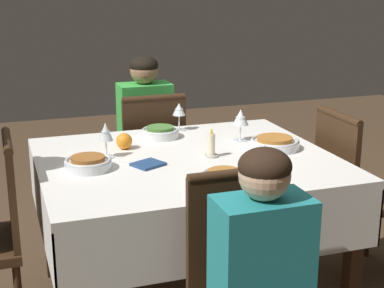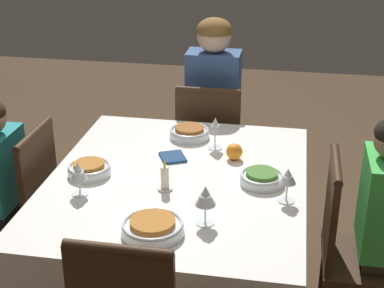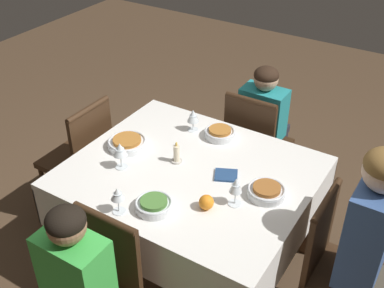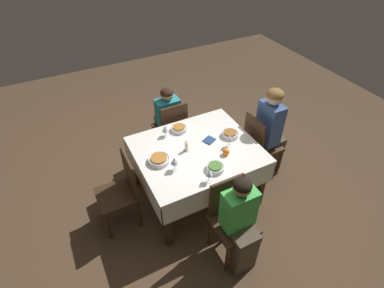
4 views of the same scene
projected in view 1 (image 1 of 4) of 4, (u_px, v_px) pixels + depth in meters
dining_table at (186, 176)px, 2.64m from camera, size 1.29×1.10×0.72m
chair_north at (150, 159)px, 3.38m from camera, size 0.39×0.39×0.88m
chair_east at (353, 188)px, 2.92m from camera, size 0.39×0.39×0.88m
person_child_green at (143, 136)px, 3.50m from camera, size 0.30×0.33×1.07m
bowl_west at (88, 163)px, 2.45m from camera, size 0.20×0.20×0.06m
wine_glass_west at (106, 133)px, 2.58m from camera, size 0.07×0.07×0.16m
bowl_south at (225, 178)px, 2.27m from camera, size 0.19×0.19×0.06m
wine_glass_south at (264, 155)px, 2.32m from camera, size 0.07×0.07×0.14m
bowl_north at (160, 132)px, 2.93m from camera, size 0.19×0.19×0.06m
wine_glass_north at (179, 111)px, 3.04m from camera, size 0.07×0.07×0.15m
bowl_east at (275, 143)px, 2.74m from camera, size 0.23×0.23×0.06m
wine_glass_east at (241, 118)px, 2.85m from camera, size 0.08×0.08×0.16m
candle_centerpiece at (211, 147)px, 2.61m from camera, size 0.06×0.06×0.13m
orange_fruit at (124, 141)px, 2.73m from camera, size 0.08×0.08×0.08m
napkin_red_folded at (148, 164)px, 2.50m from camera, size 0.16×0.15×0.01m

